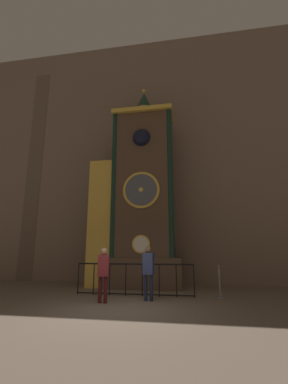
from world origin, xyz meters
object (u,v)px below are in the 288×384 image
visitor_far (148,268)px  visitor_near (103,269)px  stanchion_post (220,287)px  clock_tower (137,198)px

visitor_far → visitor_near: bearing=-148.7°
visitor_near → visitor_far: visitor_far is taller
visitor_far → stanchion_post: size_ratio=1.59×
visitor_far → stanchion_post: visitor_far is taller
visitor_far → stanchion_post: bearing=30.8°
visitor_far → clock_tower: bearing=117.5°
visitor_near → stanchion_post: bearing=11.8°
clock_tower → visitor_far: bearing=-71.1°
visitor_far → stanchion_post: 2.58m
clock_tower → stanchion_post: clock_tower is taller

